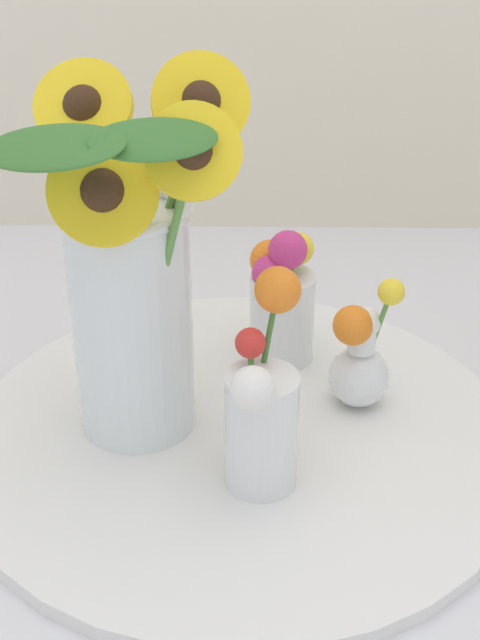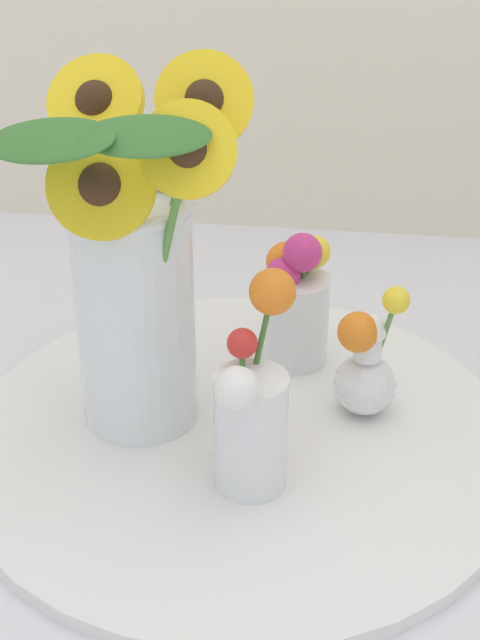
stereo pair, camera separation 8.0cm
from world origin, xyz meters
TOP-DOWN VIEW (x-y plane):
  - ground_plane at (0.00, 0.00)m, footprint 6.00×6.00m
  - serving_tray at (0.01, 0.07)m, footprint 0.53×0.53m
  - mason_jar_sunflowers at (-0.08, 0.08)m, footprint 0.23×0.22m
  - vase_small_center at (0.03, -0.00)m, footprint 0.06×0.11m
  - vase_bulb_right at (0.13, 0.11)m, footprint 0.06×0.06m
  - vase_small_back at (0.06, 0.20)m, footprint 0.07×0.07m

SIDE VIEW (x-z plane):
  - ground_plane at x=0.00m, z-range 0.00..0.00m
  - serving_tray at x=0.01m, z-range 0.00..0.02m
  - vase_bulb_right at x=0.13m, z-range -0.01..0.14m
  - vase_small_back at x=0.06m, z-range 0.01..0.16m
  - vase_small_center at x=0.03m, z-range 0.00..0.19m
  - mason_jar_sunflowers at x=-0.08m, z-range -0.02..0.34m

